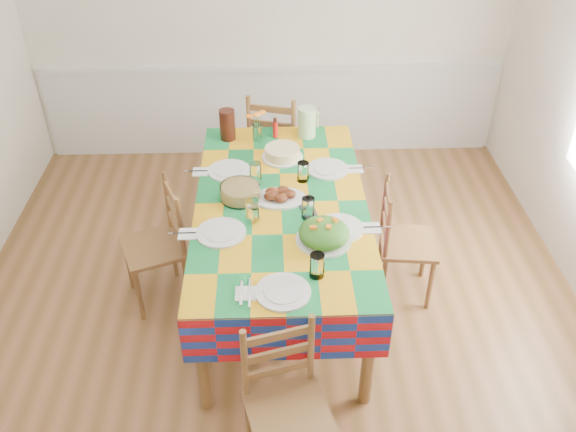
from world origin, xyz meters
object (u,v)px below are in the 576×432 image
Objects in this scene: chair_near at (286,406)px; chair_far at (276,145)px; chair_left at (159,246)px; tea_pitcher at (227,125)px; chair_right at (402,243)px; meat_platter at (279,196)px; green_pitcher at (307,122)px; dining_table at (281,213)px.

chair_near is 2.72m from chair_far.
chair_left is (-0.85, 1.38, -0.00)m from chair_near.
tea_pitcher is 1.62m from chair_right.
chair_far is 1.61m from chair_right.
meat_platter is 1.38m from chair_far.
chair_right is at bearing -55.05° from green_pitcher.
green_pitcher is (0.23, 0.91, 0.22)m from dining_table.
tea_pitcher is at bearing -177.78° from green_pitcher.
tea_pitcher is 0.26× the size of chair_left.
dining_table is at bearing -66.12° from tea_pitcher.
chair_right is at bearing -1.61° from meat_platter.
tea_pitcher is 2.34m from chair_near.
chair_far is at bearing 90.07° from meat_platter.
chair_near is at bearing 153.15° from chair_right.
tea_pitcher reaches higher than chair_left.
green_pitcher reaches higher than chair_far.
chair_far is (-0.00, 2.72, 0.03)m from chair_near.
tea_pitcher is at bearing 113.96° from meat_platter.
green_pitcher is 0.25× the size of chair_near.
chair_far is (-0.00, 1.33, -0.36)m from meat_platter.
chair_right is at bearing 42.14° from chair_near.
tea_pitcher is (-0.38, 0.86, 0.09)m from meat_platter.
green_pitcher is 1.22m from chair_right.
chair_left is at bearing 178.94° from dining_table.
tea_pitcher reaches higher than dining_table.
chair_left is (-0.85, -1.34, -0.04)m from chair_far.
tea_pitcher is at bearing 60.64° from chair_right.
meat_platter is 1.50× the size of green_pitcher.
meat_platter is 0.95m from tea_pitcher.
green_pitcher is at bearing 76.04° from dining_table.
chair_far reaches higher than chair_near.
chair_left reaches higher than meat_platter.
chair_near is 1.62m from chair_left.
green_pitcher reaches higher than chair_near.
chair_right is (0.64, -0.91, -0.50)m from green_pitcher.
chair_right is (0.88, -1.35, -0.04)m from chair_far.
green_pitcher reaches higher than meat_platter.
chair_right is (0.88, -0.02, -0.41)m from meat_platter.
chair_far is at bearing 50.82° from tea_pitcher.
tea_pitcher is 0.24× the size of chair_far.
green_pitcher is 0.68m from chair_far.
chair_far reaches higher than dining_table.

